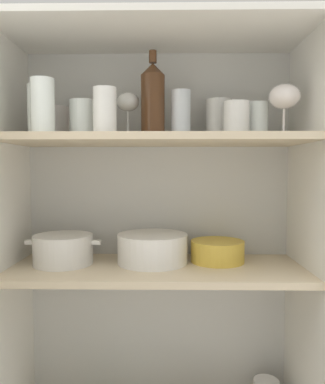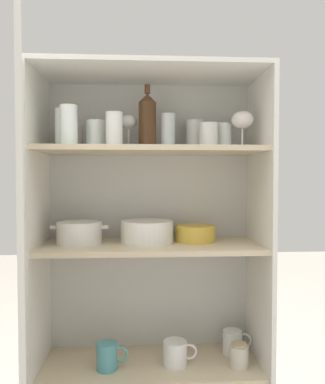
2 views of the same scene
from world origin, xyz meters
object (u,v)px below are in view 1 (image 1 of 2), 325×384
(wine_bottle, at_px, (153,100))
(plate_stack_white, at_px, (153,248))
(mixing_bowl_large, at_px, (217,250))
(casserole_dish, at_px, (63,249))

(wine_bottle, height_order, plate_stack_white, wine_bottle)
(wine_bottle, distance_m, mixing_bowl_large, 0.50)
(wine_bottle, relative_size, mixing_bowl_large, 1.54)
(plate_stack_white, xyz_separation_m, casserole_dish, (-0.27, -0.02, 0.00))
(plate_stack_white, relative_size, casserole_dish, 0.94)
(plate_stack_white, xyz_separation_m, mixing_bowl_large, (0.20, 0.02, -0.01))
(mixing_bowl_large, relative_size, casserole_dish, 0.72)
(wine_bottle, height_order, mixing_bowl_large, wine_bottle)
(mixing_bowl_large, xyz_separation_m, casserole_dish, (-0.47, -0.04, 0.01))
(wine_bottle, relative_size, plate_stack_white, 1.19)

